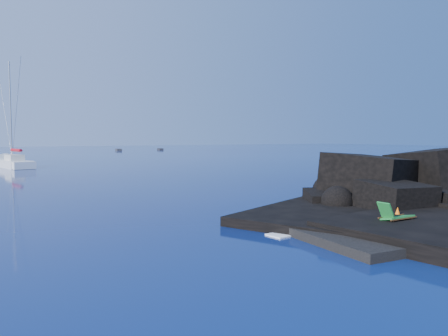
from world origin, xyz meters
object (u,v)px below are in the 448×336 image
at_px(sailboat, 14,167).
at_px(distant_boat_b, 160,150).
at_px(marker_cone, 397,214).
at_px(sunbather, 413,217).
at_px(distant_boat_a, 119,151).
at_px(deck_chair, 398,212).

xyz_separation_m(sailboat, distant_boat_b, (51.19, 66.58, 0.00)).
xyz_separation_m(marker_cone, distant_boat_b, (41.64, 119.74, -0.65)).
bearing_deg(sunbather, marker_cone, 123.44).
bearing_deg(sunbather, distant_boat_a, 61.36).
bearing_deg(sailboat, distant_boat_a, 52.65).
bearing_deg(deck_chair, distant_boat_a, 77.38).
distance_m(deck_chair, distant_boat_a, 122.99).
distance_m(deck_chair, marker_cone, 1.37).
height_order(sunbather, distant_boat_a, sunbather).
bearing_deg(sailboat, distant_boat_b, 44.39).
relative_size(sailboat, deck_chair, 8.41).
bearing_deg(sunbather, distant_boat_b, 55.13).
bearing_deg(distant_boat_b, sailboat, -116.09).
relative_size(sailboat, distant_boat_b, 3.54).
relative_size(marker_cone, distant_boat_b, 0.15).
bearing_deg(distant_boat_b, deck_chair, -98.06).
distance_m(sunbather, distant_boat_a, 122.27).
height_order(marker_cone, distant_boat_a, marker_cone).
bearing_deg(distant_boat_a, deck_chair, -93.19).
xyz_separation_m(deck_chair, marker_cone, (1.09, 0.79, -0.28)).
relative_size(sailboat, marker_cone, 23.66).
height_order(sailboat, distant_boat_a, sailboat).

